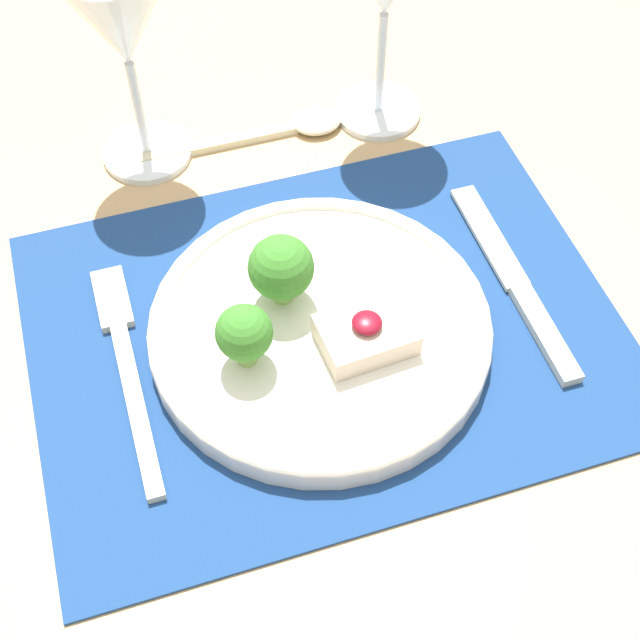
% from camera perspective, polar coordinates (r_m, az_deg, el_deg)
% --- Properties ---
extents(ground_plane, '(8.00, 8.00, 0.00)m').
position_cam_1_polar(ground_plane, '(1.31, 0.17, -19.64)').
color(ground_plane, brown).
extents(dining_table, '(1.55, 1.17, 0.72)m').
position_cam_1_polar(dining_table, '(0.72, 0.30, -4.04)').
color(dining_table, tan).
rests_on(dining_table, ground_plane).
extents(placemat, '(0.43, 0.32, 0.00)m').
position_cam_1_polar(placemat, '(0.66, 0.33, -0.62)').
color(placemat, navy).
rests_on(placemat, dining_table).
extents(dinner_plate, '(0.25, 0.25, 0.07)m').
position_cam_1_polar(dinner_plate, '(0.64, -0.20, -0.28)').
color(dinner_plate, silver).
rests_on(dinner_plate, placemat).
extents(fork, '(0.02, 0.20, 0.01)m').
position_cam_1_polar(fork, '(0.65, -12.34, -2.37)').
color(fork, beige).
rests_on(fork, placemat).
extents(knife, '(0.02, 0.20, 0.01)m').
position_cam_1_polar(knife, '(0.69, 12.71, 1.81)').
color(knife, beige).
rests_on(knife, placemat).
extents(spoon, '(0.18, 0.04, 0.01)m').
position_cam_1_polar(spoon, '(0.80, -2.21, 12.17)').
color(spoon, beige).
rests_on(spoon, dining_table).
extents(wine_glass_far, '(0.09, 0.09, 0.18)m').
position_cam_1_polar(wine_glass_far, '(0.72, -12.62, 18.00)').
color(wine_glass_far, white).
rests_on(wine_glass_far, dining_table).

